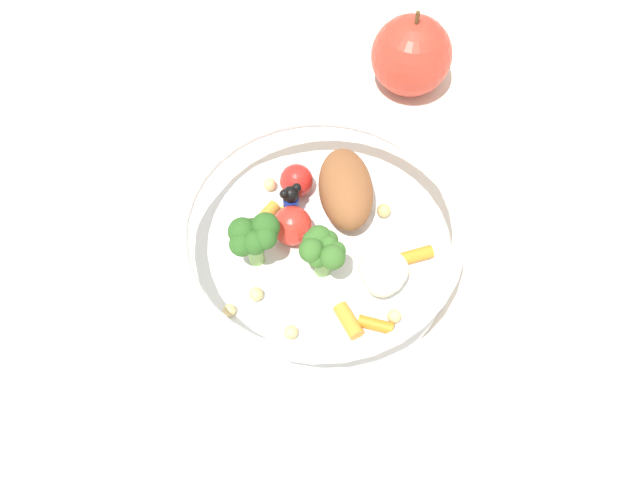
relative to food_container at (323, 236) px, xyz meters
The scene contains 3 objects.
ground_plane 0.04m from the food_container, 22.82° to the left, with size 2.40×2.40×0.00m, color silver.
food_container is the anchor object (origin of this frame).
loose_apple 0.21m from the food_container, 92.31° to the left, with size 0.07×0.07×0.09m.
Camera 1 is at (0.10, -0.25, 0.47)m, focal length 37.58 mm.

